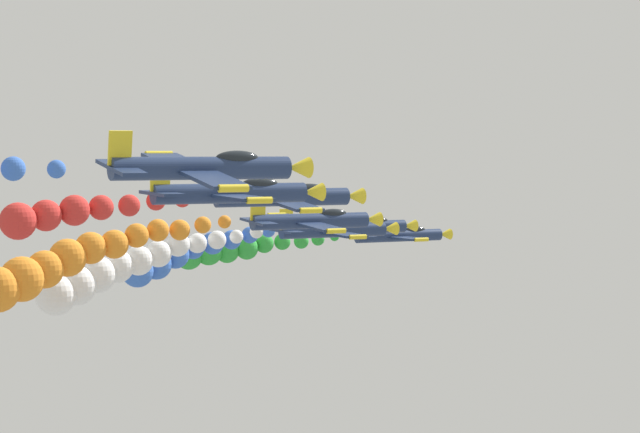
{
  "coord_description": "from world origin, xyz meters",
  "views": [
    {
      "loc": [
        85.59,
        -45.09,
        73.75
      ],
      "look_at": [
        0.0,
        0.0,
        69.09
      ],
      "focal_mm": 77.36,
      "sensor_mm": 36.0,
      "label": 1
    }
  ],
  "objects_px": {
    "airplane_right_inner": "(335,230)",
    "airplane_lead": "(400,235)",
    "airplane_left_inner": "(360,227)",
    "airplane_high_slot": "(205,168)",
    "airplane_left_outer": "(312,221)",
    "airplane_right_outer": "(285,197)",
    "airplane_trailing": "(233,193)"
  },
  "relations": [
    {
      "from": "airplane_right_inner",
      "to": "airplane_lead",
      "type": "bearing_deg",
      "value": 135.89
    },
    {
      "from": "airplane_right_inner",
      "to": "airplane_left_inner",
      "type": "bearing_deg",
      "value": 140.28
    },
    {
      "from": "airplane_lead",
      "to": "airplane_right_inner",
      "type": "distance_m",
      "value": 22.62
    },
    {
      "from": "airplane_lead",
      "to": "airplane_high_slot",
      "type": "relative_size",
      "value": 1.0
    },
    {
      "from": "airplane_lead",
      "to": "airplane_left_outer",
      "type": "bearing_deg",
      "value": -42.21
    },
    {
      "from": "airplane_left_inner",
      "to": "airplane_right_outer",
      "type": "distance_m",
      "value": 32.81
    },
    {
      "from": "airplane_left_outer",
      "to": "airplane_lead",
      "type": "bearing_deg",
      "value": 137.79
    },
    {
      "from": "airplane_left_inner",
      "to": "airplane_left_outer",
      "type": "distance_m",
      "value": 20.93
    },
    {
      "from": "airplane_lead",
      "to": "airplane_left_inner",
      "type": "bearing_deg",
      "value": -48.27
    },
    {
      "from": "airplane_right_inner",
      "to": "airplane_left_outer",
      "type": "distance_m",
      "value": 9.95
    },
    {
      "from": "airplane_high_slot",
      "to": "airplane_lead",
      "type": "bearing_deg",
      "value": 140.67
    },
    {
      "from": "airplane_left_inner",
      "to": "airplane_right_outer",
      "type": "bearing_deg",
      "value": -37.72
    },
    {
      "from": "airplane_lead",
      "to": "airplane_right_outer",
      "type": "bearing_deg",
      "value": -40.49
    },
    {
      "from": "airplane_right_inner",
      "to": "airplane_left_outer",
      "type": "xyz_separation_m",
      "value": [
        7.8,
        -6.06,
        1.23
      ]
    },
    {
      "from": "airplane_trailing",
      "to": "airplane_lead",
      "type": "bearing_deg",
      "value": 139.14
    },
    {
      "from": "airplane_left_inner",
      "to": "airplane_high_slot",
      "type": "relative_size",
      "value": 1.0
    },
    {
      "from": "airplane_left_outer",
      "to": "airplane_right_outer",
      "type": "xyz_separation_m",
      "value": [
        9.53,
        -6.85,
        2.07
      ]
    },
    {
      "from": "airplane_left_inner",
      "to": "airplane_right_outer",
      "type": "relative_size",
      "value": 1.0
    },
    {
      "from": "airplane_right_inner",
      "to": "airplane_right_outer",
      "type": "bearing_deg",
      "value": -36.7
    },
    {
      "from": "airplane_left_outer",
      "to": "airplane_left_inner",
      "type": "bearing_deg",
      "value": 141.16
    },
    {
      "from": "airplane_left_outer",
      "to": "airplane_trailing",
      "type": "xyz_separation_m",
      "value": [
        17.14,
        -13.82,
        2.64
      ]
    },
    {
      "from": "airplane_lead",
      "to": "airplane_trailing",
      "type": "xyz_separation_m",
      "value": [
        41.13,
        -35.58,
        5.63
      ]
    },
    {
      "from": "airplane_right_inner",
      "to": "airplane_high_slot",
      "type": "xyz_separation_m",
      "value": [
        33.87,
        -25.33,
        5.38
      ]
    },
    {
      "from": "airplane_trailing",
      "to": "airplane_high_slot",
      "type": "xyz_separation_m",
      "value": [
        8.93,
        -5.45,
        1.52
      ]
    },
    {
      "from": "airplane_right_outer",
      "to": "airplane_high_slot",
      "type": "bearing_deg",
      "value": -36.88
    },
    {
      "from": "airplane_trailing",
      "to": "airplane_right_inner",
      "type": "bearing_deg",
      "value": 141.44
    },
    {
      "from": "airplane_lead",
      "to": "airplane_high_slot",
      "type": "distance_m",
      "value": 65.12
    },
    {
      "from": "airplane_right_inner",
      "to": "airplane_right_outer",
      "type": "distance_m",
      "value": 21.86
    },
    {
      "from": "airplane_right_inner",
      "to": "airplane_high_slot",
      "type": "distance_m",
      "value": 42.64
    },
    {
      "from": "airplane_right_outer",
      "to": "airplane_trailing",
      "type": "height_order",
      "value": "airplane_trailing"
    },
    {
      "from": "airplane_left_outer",
      "to": "airplane_high_slot",
      "type": "height_order",
      "value": "airplane_high_slot"
    },
    {
      "from": "airplane_left_inner",
      "to": "airplane_trailing",
      "type": "height_order",
      "value": "airplane_trailing"
    }
  ]
}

